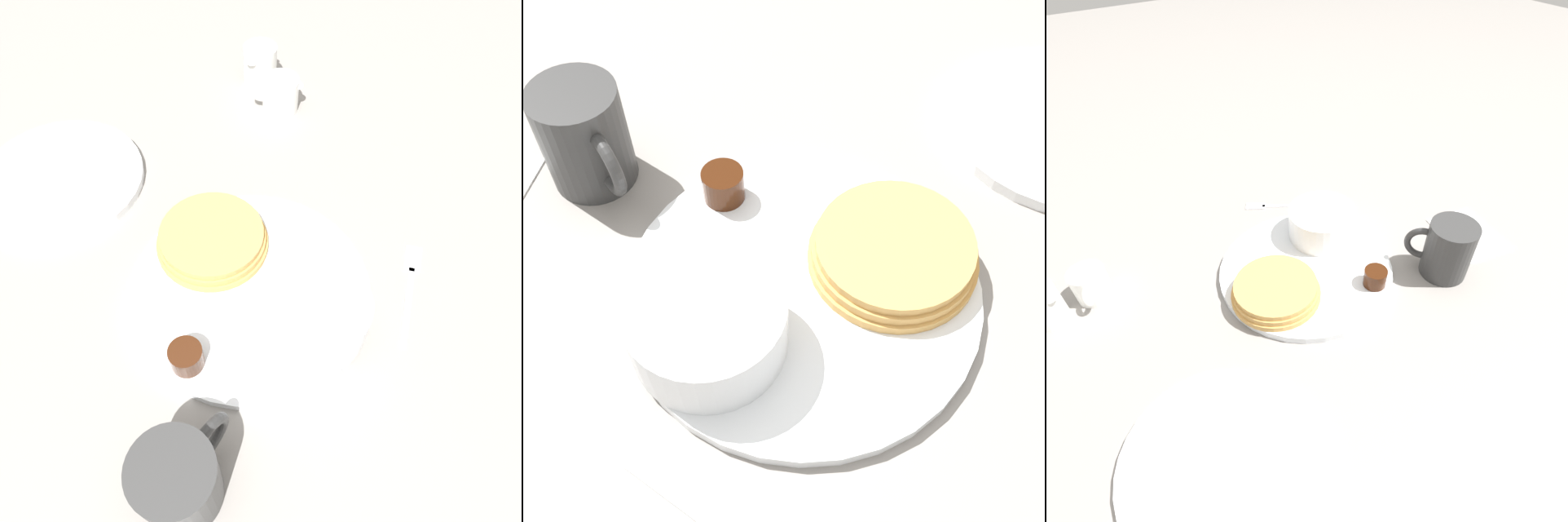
# 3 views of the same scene
# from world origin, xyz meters

# --- Properties ---
(ground_plane) EXTENTS (4.00, 4.00, 0.00)m
(ground_plane) POSITION_xyz_m (0.00, 0.00, 0.00)
(ground_plane) COLOR gray
(plate) EXTENTS (0.29, 0.29, 0.01)m
(plate) POSITION_xyz_m (0.00, 0.00, 0.01)
(plate) COLOR white
(plate) RESTS_ON ground_plane
(pancake_stack) EXTENTS (0.14, 0.14, 0.03)m
(pancake_stack) POSITION_xyz_m (-0.03, 0.07, 0.03)
(pancake_stack) COLOR tan
(pancake_stack) RESTS_ON plate
(bowl) EXTENTS (0.12, 0.12, 0.05)m
(bowl) POSITION_xyz_m (0.05, -0.07, 0.04)
(bowl) COLOR white
(bowl) RESTS_ON plate
(syrup_cup) EXTENTS (0.04, 0.04, 0.03)m
(syrup_cup) POSITION_xyz_m (-0.09, -0.07, 0.03)
(syrup_cup) COLOR #38190A
(syrup_cup) RESTS_ON plate
(butter_ramekin) EXTENTS (0.04, 0.04, 0.04)m
(butter_ramekin) POSITION_xyz_m (0.05, -0.10, 0.03)
(butter_ramekin) COLOR white
(butter_ramekin) RESTS_ON plate
(coffee_mug) EXTENTS (0.10, 0.09, 0.10)m
(coffee_mug) POSITION_xyz_m (-0.12, -0.19, 0.05)
(coffee_mug) COLOR #333333
(coffee_mug) RESTS_ON ground_plane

